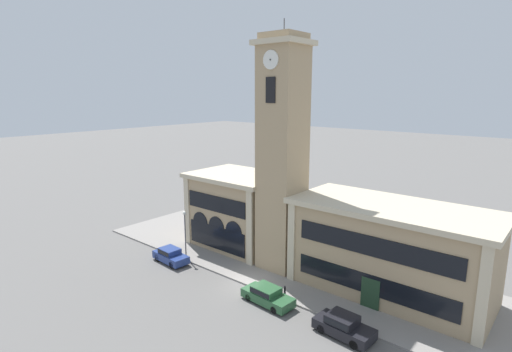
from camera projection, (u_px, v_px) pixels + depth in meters
The scene contains 11 objects.
ground_plane at pixel (246, 286), 35.15m from camera, with size 300.00×300.00×0.00m, color #605E5B.
sidewalk_kerb at pixel (287, 263), 39.77m from camera, with size 43.80×12.37×0.15m.
clock_tower at pixel (282, 156), 36.76m from camera, with size 4.31×4.31×22.97m.
town_hall_left_wing at pixel (239, 210), 43.85m from camera, with size 10.53×7.74×8.08m.
town_hall_right_wing at pixel (390, 250), 33.17m from camera, with size 16.50×7.74×7.70m.
parked_car_near at pixel (170, 255), 39.90m from camera, with size 4.11×1.97×1.45m.
parked_car_mid at pixel (267, 295), 32.12m from camera, with size 4.54×2.05×1.39m.
parked_car_far at pixel (343, 325), 27.83m from camera, with size 4.29×2.14×1.49m.
street_lamp at pixel (185, 226), 40.34m from camera, with size 0.36×0.36×4.86m.
bollard at pixel (285, 292), 32.69m from camera, with size 0.18×0.18×1.06m.
fire_hydrant at pixel (349, 319), 29.01m from camera, with size 0.22×0.22×0.87m.
Camera 1 is at (21.53, -24.28, 16.66)m, focal length 28.00 mm.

